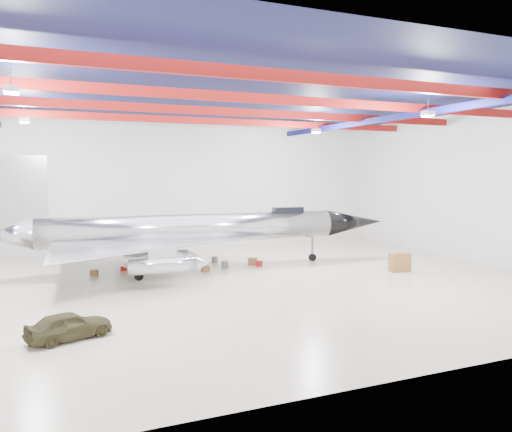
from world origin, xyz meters
name	(u,v)px	position (x,y,z in m)	size (l,w,h in m)	color
floor	(215,285)	(0.00, 0.00, 0.00)	(40.00, 40.00, 0.00)	beige
wall_back	(160,185)	(0.00, 15.00, 5.50)	(40.00, 40.00, 0.00)	silver
wall_right	(477,187)	(20.00, 0.00, 5.50)	(30.00, 30.00, 0.00)	silver
ceiling	(214,93)	(0.00, 0.00, 11.00)	(40.00, 40.00, 0.00)	#0A0F38
ceiling_structure	(214,106)	(0.00, 0.00, 10.32)	(39.50, 29.50, 1.08)	maroon
jet_aircraft	(193,233)	(0.13, 5.25, 2.49)	(27.85, 16.71, 7.59)	silver
jeep	(69,325)	(-8.26, -6.82, 0.56)	(1.32, 3.28, 1.12)	#38331C
desk	(400,262)	(12.50, -0.93, 0.61)	(1.34, 0.67, 1.23)	brown
crate_ply	(94,273)	(-6.30, 5.58, 0.17)	(0.48, 0.39, 0.34)	olive
toolbox_red	(124,268)	(-4.32, 6.52, 0.14)	(0.40, 0.32, 0.28)	maroon
engine_drum	(225,264)	(2.27, 4.86, 0.22)	(0.50, 0.50, 0.45)	#59595B
parts_bin	(253,261)	(4.48, 5.20, 0.23)	(0.67, 0.53, 0.47)	olive
tool_chest	(259,263)	(4.66, 4.36, 0.21)	(0.46, 0.46, 0.41)	maroon
oil_barrel	(206,269)	(0.65, 4.10, 0.18)	(0.50, 0.40, 0.35)	olive
spares_box	(215,259)	(2.29, 7.16, 0.21)	(0.46, 0.46, 0.41)	#59595B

